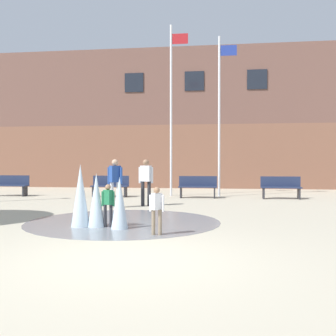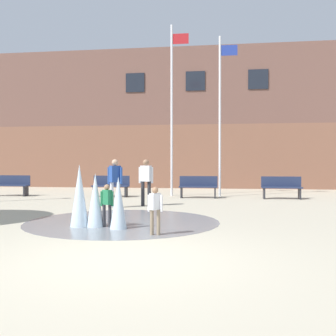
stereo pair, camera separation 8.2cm
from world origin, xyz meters
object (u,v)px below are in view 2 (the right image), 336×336
at_px(park_bench_near_trashcan, 281,187).
at_px(flagpole_left, 172,105).
at_px(park_bench_far_left, 12,185).
at_px(park_bench_under_right_flagpole, 198,186).
at_px(adult_near_bench, 146,179).
at_px(child_with_pink_shirt, 155,207).
at_px(child_running, 107,202).
at_px(flagpole_right, 221,111).
at_px(park_bench_left_of_flagpoles, 111,186).
at_px(adult_watching, 115,179).

distance_m(park_bench_near_trashcan, flagpole_left, 5.85).
bearing_deg(park_bench_far_left, park_bench_under_right_flagpole, 0.87).
bearing_deg(park_bench_under_right_flagpole, park_bench_far_left, -179.13).
bearing_deg(adult_near_bench, child_with_pink_shirt, 119.84).
distance_m(park_bench_far_left, flagpole_left, 7.97).
relative_size(park_bench_far_left, child_with_pink_shirt, 1.62).
xyz_separation_m(child_running, flagpole_right, (2.56, 8.53, 3.14)).
xyz_separation_m(park_bench_left_of_flagpoles, park_bench_under_right_flagpole, (3.79, -0.02, 0.00)).
bearing_deg(flagpole_right, park_bench_under_right_flagpole, -139.44).
bearing_deg(park_bench_left_of_flagpoles, child_running, -74.54).
bearing_deg(adult_watching, park_bench_under_right_flagpole, 10.30).
distance_m(park_bench_far_left, park_bench_under_right_flagpole, 8.28).
bearing_deg(park_bench_left_of_flagpoles, park_bench_far_left, -178.17).
height_order(park_bench_near_trashcan, adult_near_bench, adult_near_bench).
bearing_deg(adult_watching, adult_near_bench, -12.20).
xyz_separation_m(park_bench_left_of_flagpoles, child_running, (2.15, -7.76, 0.10)).
xyz_separation_m(adult_watching, flagpole_right, (3.42, 4.74, 2.79)).
height_order(child_with_pink_shirt, adult_near_bench, adult_near_bench).
distance_m(adult_watching, flagpole_right, 6.47).
bearing_deg(child_with_pink_shirt, flagpole_left, 43.50).
bearing_deg(park_bench_near_trashcan, child_with_pink_shirt, -113.77).
xyz_separation_m(child_running, flagpole_left, (0.44, 8.53, 3.44)).
bearing_deg(child_with_pink_shirt, park_bench_left_of_flagpoles, 60.16).
bearing_deg(adult_watching, flagpole_left, 27.25).
bearing_deg(park_bench_near_trashcan, flagpole_right, 162.06).
bearing_deg(flagpole_left, park_bench_far_left, -172.65).
bearing_deg(flagpole_right, park_bench_left_of_flagpoles, -170.71).
bearing_deg(child_running, park_bench_far_left, 162.57).
bearing_deg(park_bench_far_left, adult_near_bench, -25.44).
distance_m(park_bench_under_right_flagpole, park_bench_near_trashcan, 3.39).
distance_m(adult_near_bench, flagpole_right, 5.55).
bearing_deg(adult_near_bench, flagpole_right, -104.62).
height_order(child_running, flagpole_left, flagpole_left).
xyz_separation_m(park_bench_far_left, flagpole_right, (9.20, 0.91, 3.24)).
bearing_deg(park_bench_near_trashcan, adult_near_bench, -146.48).
xyz_separation_m(child_running, adult_watching, (-0.86, 3.79, 0.35)).
distance_m(child_running, adult_near_bench, 4.45).
relative_size(park_bench_far_left, adult_watching, 1.01).
height_order(adult_near_bench, flagpole_right, flagpole_right).
bearing_deg(child_running, adult_near_bench, 120.83).
xyz_separation_m(park_bench_under_right_flagpole, park_bench_near_trashcan, (3.39, -0.01, 0.00)).
xyz_separation_m(park_bench_far_left, park_bench_near_trashcan, (11.67, 0.11, 0.00)).
bearing_deg(park_bench_left_of_flagpoles, adult_watching, -72.01).
height_order(adult_near_bench, flagpole_left, flagpole_left).
xyz_separation_m(adult_near_bench, flagpole_left, (0.39, 4.10, 3.09)).
height_order(park_bench_far_left, child_with_pink_shirt, child_with_pink_shirt).
height_order(park_bench_near_trashcan, child_running, child_running).
height_order(park_bench_left_of_flagpoles, child_with_pink_shirt, child_with_pink_shirt).
distance_m(park_bench_near_trashcan, child_running, 9.22).
bearing_deg(child_running, flagpole_right, 104.78).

